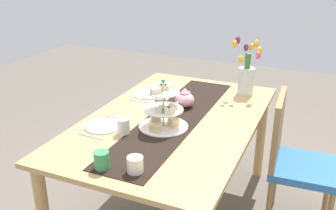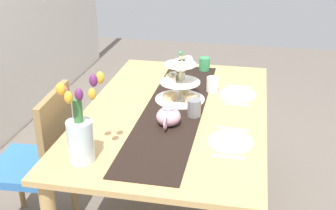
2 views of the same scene
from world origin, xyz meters
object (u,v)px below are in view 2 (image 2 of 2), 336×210
object	(u,v)px
fork_left	(228,157)
dinner_plate_left	(230,142)
dining_table	(175,125)
tiered_cake_stand	(180,83)
knife_right	(239,87)
mug_grey	(194,108)
chair_left	(40,158)
cream_jug	(181,65)
mug_orange	(204,64)
tulip_vase	(80,132)
dinner_plate_right	(237,95)
knife_left	(232,129)
fork_right	(236,104)
mug_white_text	(212,85)
teapot	(168,116)

from	to	relation	value
fork_left	dinner_plate_left	bearing A→B (deg)	0.00
dining_table	tiered_cake_stand	distance (m)	0.25
knife_right	mug_grey	world-z (taller)	mug_grey
chair_left	cream_jug	size ratio (longest dim) A/B	10.71
tiered_cake_stand	mug_orange	xyz separation A→B (m)	(0.56, -0.08, -0.06)
dinner_plate_left	mug_grey	size ratio (longest dim) A/B	2.42
mug_orange	tulip_vase	bearing A→B (deg)	163.33
tiered_cake_stand	dinner_plate_left	distance (m)	0.59
tulip_vase	dinner_plate_left	size ratio (longest dim) A/B	1.86
cream_jug	mug_orange	xyz separation A→B (m)	(0.04, -0.17, 0.01)
fork_left	dinner_plate_right	xyz separation A→B (m)	(0.75, 0.00, 0.00)
tiered_cake_stand	fork_left	world-z (taller)	tiered_cake_stand
knife_left	fork_right	bearing A→B (deg)	0.00
knife_left	mug_white_text	xyz separation A→B (m)	(0.50, 0.16, 0.04)
fork_left	tulip_vase	bearing A→B (deg)	103.50
dinner_plate_right	mug_orange	distance (m)	0.49
tiered_cake_stand	teapot	distance (m)	0.35
chair_left	cream_jug	world-z (taller)	chair_left
teapot	tiered_cake_stand	bearing A→B (deg)	-0.28
fork_left	mug_orange	bearing A→B (deg)	12.42
dining_table	tulip_vase	distance (m)	0.74
cream_jug	mug_grey	xyz separation A→B (m)	(-0.73, -0.20, 0.01)
dinner_plate_left	fork_left	world-z (taller)	dinner_plate_left
chair_left	mug_orange	size ratio (longest dim) A/B	9.58
dining_table	tiered_cake_stand	size ratio (longest dim) A/B	5.49
tiered_cake_stand	dinner_plate_left	size ratio (longest dim) A/B	1.32
tiered_cake_stand	tulip_vase	world-z (taller)	tulip_vase
tiered_cake_stand	mug_grey	xyz separation A→B (m)	(-0.21, -0.11, -0.06)
cream_jug	knife_right	distance (m)	0.49
tiered_cake_stand	mug_orange	bearing A→B (deg)	-7.93
mug_white_text	tulip_vase	bearing A→B (deg)	152.32
tulip_vase	knife_right	world-z (taller)	tulip_vase
cream_jug	mug_grey	size ratio (longest dim) A/B	0.89
tulip_vase	knife_right	distance (m)	1.25
dinner_plate_left	mug_orange	distance (m)	1.06
tulip_vase	knife_left	size ratio (longest dim) A/B	2.51
fork_right	knife_left	bearing A→B (deg)	180.00
dinner_plate_left	knife_right	size ratio (longest dim) A/B	1.35
fork_left	knife_right	distance (m)	0.90
tulip_vase	mug_grey	size ratio (longest dim) A/B	4.50
cream_jug	mug_grey	distance (m)	0.76
knife_left	mug_grey	distance (m)	0.25
fork_left	knife_right	xyz separation A→B (m)	(0.90, 0.00, 0.00)
fork_right	mug_orange	world-z (taller)	mug_orange
mug_orange	fork_left	bearing A→B (deg)	-167.58
knife_right	dining_table	bearing A→B (deg)	141.97
tiered_cake_stand	tulip_vase	size ratio (longest dim) A/B	0.71
dinner_plate_left	knife_left	distance (m)	0.15
teapot	mug_white_text	bearing A→B (deg)	-18.69
teapot	dinner_plate_left	xyz separation A→B (m)	(-0.12, -0.34, -0.05)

